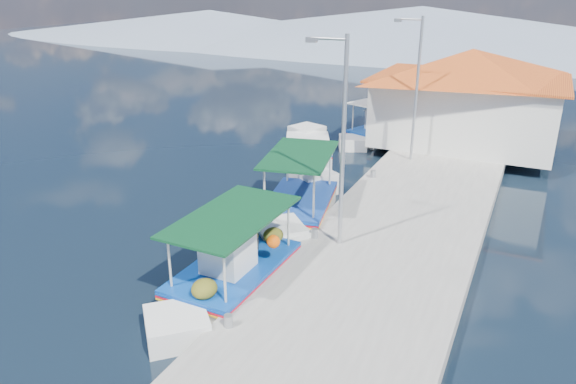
% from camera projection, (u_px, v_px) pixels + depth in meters
% --- Properties ---
extents(ground, '(160.00, 160.00, 0.00)m').
position_uv_depth(ground, '(173.00, 255.00, 16.28)').
color(ground, black).
rests_on(ground, ground).
extents(quay, '(5.00, 44.00, 0.50)m').
position_uv_depth(quay, '(413.00, 210.00, 18.89)').
color(quay, '#9E9C94').
rests_on(quay, ground).
extents(bollards, '(0.20, 17.20, 0.30)m').
position_uv_depth(bollards, '(350.00, 197.00, 18.95)').
color(bollards, '#A5A8AD').
rests_on(bollards, quay).
extents(main_caique, '(2.18, 7.13, 2.35)m').
position_uv_depth(main_caique, '(236.00, 270.00, 14.51)').
color(main_caique, silver).
rests_on(main_caique, ground).
extents(caique_green_canopy, '(2.99, 6.82, 2.60)m').
position_uv_depth(caique_green_canopy, '(301.00, 206.00, 18.84)').
color(caique_green_canopy, silver).
rests_on(caique_green_canopy, ground).
extents(caique_blue_hull, '(3.82, 6.22, 1.22)m').
position_uv_depth(caique_blue_hull, '(309.00, 152.00, 25.19)').
color(caique_blue_hull, silver).
rests_on(caique_blue_hull, ground).
extents(caique_far, '(3.54, 6.14, 2.32)m').
position_uv_depth(caique_far, '(382.00, 132.00, 28.15)').
color(caique_far, silver).
rests_on(caique_far, ground).
extents(harbor_building, '(10.49, 10.49, 4.40)m').
position_uv_depth(harbor_building, '(468.00, 95.00, 25.43)').
color(harbor_building, silver).
rests_on(harbor_building, quay).
extents(lamp_post_near, '(1.21, 0.14, 6.00)m').
position_uv_depth(lamp_post_near, '(340.00, 133.00, 14.77)').
color(lamp_post_near, '#A5A8AD').
rests_on(lamp_post_near, quay).
extents(lamp_post_far, '(1.21, 0.14, 6.00)m').
position_uv_depth(lamp_post_far, '(415.00, 82.00, 22.35)').
color(lamp_post_far, '#A5A8AD').
rests_on(lamp_post_far, quay).
extents(mountain_ridge, '(171.40, 96.00, 5.50)m').
position_uv_depth(mountain_ridge, '(523.00, 38.00, 60.09)').
color(mountain_ridge, slate).
rests_on(mountain_ridge, ground).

